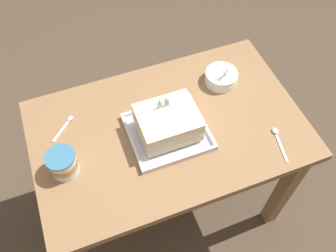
{
  "coord_description": "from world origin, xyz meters",
  "views": [
    {
      "loc": [
        -0.29,
        -0.76,
        1.93
      ],
      "look_at": [
        -0.01,
        -0.01,
        0.77
      ],
      "focal_mm": 38.89,
      "sensor_mm": 36.0,
      "label": 1
    }
  ],
  "objects_px": {
    "foil_tray": "(168,132)",
    "serving_spoon_by_bowls": "(67,123)",
    "birthday_cake": "(168,122)",
    "serving_spoon_near_tray": "(277,136)",
    "ice_cream_tub": "(63,163)",
    "bowl_stack": "(221,77)"
  },
  "relations": [
    {
      "from": "bowl_stack",
      "to": "ice_cream_tub",
      "type": "distance_m",
      "value": 0.74
    },
    {
      "from": "bowl_stack",
      "to": "serving_spoon_by_bowls",
      "type": "height_order",
      "value": "bowl_stack"
    },
    {
      "from": "birthday_cake",
      "to": "serving_spoon_near_tray",
      "type": "distance_m",
      "value": 0.43
    },
    {
      "from": "foil_tray",
      "to": "serving_spoon_near_tray",
      "type": "bearing_deg",
      "value": -22.98
    },
    {
      "from": "foil_tray",
      "to": "birthday_cake",
      "type": "xyz_separation_m",
      "value": [
        -0.0,
        0.0,
        0.07
      ]
    },
    {
      "from": "bowl_stack",
      "to": "foil_tray",
      "type": "bearing_deg",
      "value": -151.18
    },
    {
      "from": "foil_tray",
      "to": "serving_spoon_by_bowls",
      "type": "relative_size",
      "value": 2.86
    },
    {
      "from": "ice_cream_tub",
      "to": "birthday_cake",
      "type": "bearing_deg",
      "value": 2.41
    },
    {
      "from": "ice_cream_tub",
      "to": "serving_spoon_by_bowls",
      "type": "distance_m",
      "value": 0.21
    },
    {
      "from": "birthday_cake",
      "to": "bowl_stack",
      "type": "xyz_separation_m",
      "value": [
        0.31,
        0.17,
        -0.05
      ]
    },
    {
      "from": "birthday_cake",
      "to": "serving_spoon_by_bowls",
      "type": "relative_size",
      "value": 2.1
    },
    {
      "from": "birthday_cake",
      "to": "ice_cream_tub",
      "type": "relative_size",
      "value": 2.06
    },
    {
      "from": "foil_tray",
      "to": "bowl_stack",
      "type": "xyz_separation_m",
      "value": [
        0.31,
        0.17,
        0.02
      ]
    },
    {
      "from": "foil_tray",
      "to": "bowl_stack",
      "type": "distance_m",
      "value": 0.35
    },
    {
      "from": "birthday_cake",
      "to": "bowl_stack",
      "type": "relative_size",
      "value": 1.59
    },
    {
      "from": "bowl_stack",
      "to": "ice_cream_tub",
      "type": "relative_size",
      "value": 1.3
    },
    {
      "from": "serving_spoon_near_tray",
      "to": "serving_spoon_by_bowls",
      "type": "distance_m",
      "value": 0.83
    },
    {
      "from": "birthday_cake",
      "to": "ice_cream_tub",
      "type": "bearing_deg",
      "value": -177.59
    },
    {
      "from": "foil_tray",
      "to": "serving_spoon_by_bowls",
      "type": "xyz_separation_m",
      "value": [
        -0.36,
        0.18,
        -0.0
      ]
    },
    {
      "from": "serving_spoon_by_bowls",
      "to": "foil_tray",
      "type": "bearing_deg",
      "value": -26.95
    },
    {
      "from": "ice_cream_tub",
      "to": "foil_tray",
      "type": "bearing_deg",
      "value": 2.41
    },
    {
      "from": "birthday_cake",
      "to": "ice_cream_tub",
      "type": "height_order",
      "value": "birthday_cake"
    }
  ]
}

